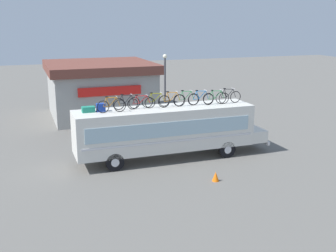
{
  "coord_description": "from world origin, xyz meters",
  "views": [
    {
      "loc": [
        -8.08,
        -23.24,
        8.42
      ],
      "look_at": [
        0.21,
        0.0,
        2.07
      ],
      "focal_mm": 44.73,
      "sensor_mm": 36.0,
      "label": 1
    }
  ],
  "objects_px": {
    "luggage_bag_1": "(88,109)",
    "rooftop_bicycle_9": "(228,97)",
    "rooftop_bicycle_2": "(126,103)",
    "rooftop_bicycle_4": "(156,101)",
    "traffic_cone": "(216,176)",
    "rooftop_bicycle_3": "(141,103)",
    "rooftop_bicycle_8": "(216,98)",
    "rooftop_bicycle_5": "(172,100)",
    "rooftop_bicycle_6": "(186,99)",
    "street_lamp": "(165,86)",
    "luggage_bag_2": "(101,107)",
    "rooftop_bicycle_7": "(201,99)",
    "bus": "(168,129)",
    "rooftop_bicycle_1": "(111,106)"
  },
  "relations": [
    {
      "from": "luggage_bag_1",
      "to": "rooftop_bicycle_9",
      "type": "distance_m",
      "value": 8.77
    },
    {
      "from": "rooftop_bicycle_2",
      "to": "rooftop_bicycle_4",
      "type": "relative_size",
      "value": 0.94
    },
    {
      "from": "luggage_bag_1",
      "to": "traffic_cone",
      "type": "height_order",
      "value": "luggage_bag_1"
    },
    {
      "from": "rooftop_bicycle_3",
      "to": "rooftop_bicycle_8",
      "type": "distance_m",
      "value": 4.77
    },
    {
      "from": "rooftop_bicycle_5",
      "to": "rooftop_bicycle_6",
      "type": "relative_size",
      "value": 1.01
    },
    {
      "from": "rooftop_bicycle_4",
      "to": "street_lamp",
      "type": "distance_m",
      "value": 6.6
    },
    {
      "from": "luggage_bag_2",
      "to": "rooftop_bicycle_6",
      "type": "bearing_deg",
      "value": -0.97
    },
    {
      "from": "luggage_bag_1",
      "to": "rooftop_bicycle_7",
      "type": "distance_m",
      "value": 6.92
    },
    {
      "from": "bus",
      "to": "rooftop_bicycle_2",
      "type": "bearing_deg",
      "value": 171.64
    },
    {
      "from": "luggage_bag_1",
      "to": "rooftop_bicycle_6",
      "type": "relative_size",
      "value": 0.42
    },
    {
      "from": "bus",
      "to": "rooftop_bicycle_8",
      "type": "height_order",
      "value": "rooftop_bicycle_8"
    },
    {
      "from": "rooftop_bicycle_3",
      "to": "rooftop_bicycle_9",
      "type": "xyz_separation_m",
      "value": [
        5.65,
        -0.22,
        0.04
      ]
    },
    {
      "from": "rooftop_bicycle_3",
      "to": "rooftop_bicycle_7",
      "type": "relative_size",
      "value": 0.99
    },
    {
      "from": "luggage_bag_2",
      "to": "rooftop_bicycle_4",
      "type": "bearing_deg",
      "value": 2.36
    },
    {
      "from": "rooftop_bicycle_1",
      "to": "rooftop_bicycle_9",
      "type": "height_order",
      "value": "rooftop_bicycle_9"
    },
    {
      "from": "rooftop_bicycle_6",
      "to": "rooftop_bicycle_7",
      "type": "distance_m",
      "value": 0.94
    },
    {
      "from": "luggage_bag_1",
      "to": "traffic_cone",
      "type": "distance_m",
      "value": 8.15
    },
    {
      "from": "rooftop_bicycle_2",
      "to": "rooftop_bicycle_6",
      "type": "relative_size",
      "value": 0.95
    },
    {
      "from": "bus",
      "to": "rooftop_bicycle_5",
      "type": "xyz_separation_m",
      "value": [
        0.3,
        0.07,
        1.72
      ]
    },
    {
      "from": "rooftop_bicycle_1",
      "to": "bus",
      "type": "bearing_deg",
      "value": 3.42
    },
    {
      "from": "luggage_bag_1",
      "to": "rooftop_bicycle_6",
      "type": "xyz_separation_m",
      "value": [
        5.98,
        -0.17,
        0.24
      ]
    },
    {
      "from": "bus",
      "to": "rooftop_bicycle_5",
      "type": "relative_size",
      "value": 6.97
    },
    {
      "from": "bus",
      "to": "rooftop_bicycle_2",
      "type": "height_order",
      "value": "rooftop_bicycle_2"
    },
    {
      "from": "rooftop_bicycle_6",
      "to": "rooftop_bicycle_8",
      "type": "bearing_deg",
      "value": -7.86
    },
    {
      "from": "rooftop_bicycle_5",
      "to": "rooftop_bicycle_6",
      "type": "distance_m",
      "value": 0.98
    },
    {
      "from": "rooftop_bicycle_2",
      "to": "rooftop_bicycle_7",
      "type": "height_order",
      "value": "rooftop_bicycle_7"
    },
    {
      "from": "rooftop_bicycle_3",
      "to": "rooftop_bicycle_5",
      "type": "bearing_deg",
      "value": -3.86
    },
    {
      "from": "rooftop_bicycle_5",
      "to": "rooftop_bicycle_9",
      "type": "distance_m",
      "value": 3.77
    },
    {
      "from": "rooftop_bicycle_2",
      "to": "street_lamp",
      "type": "xyz_separation_m",
      "value": [
        4.52,
        6.06,
        -0.15
      ]
    },
    {
      "from": "luggage_bag_2",
      "to": "rooftop_bicycle_9",
      "type": "height_order",
      "value": "rooftop_bicycle_9"
    },
    {
      "from": "luggage_bag_2",
      "to": "rooftop_bicycle_9",
      "type": "relative_size",
      "value": 0.28
    },
    {
      "from": "rooftop_bicycle_2",
      "to": "rooftop_bicycle_7",
      "type": "bearing_deg",
      "value": -3.19
    },
    {
      "from": "luggage_bag_2",
      "to": "street_lamp",
      "type": "height_order",
      "value": "street_lamp"
    },
    {
      "from": "luggage_bag_2",
      "to": "rooftop_bicycle_6",
      "type": "height_order",
      "value": "rooftop_bicycle_6"
    },
    {
      "from": "rooftop_bicycle_6",
      "to": "street_lamp",
      "type": "distance_m",
      "value": 6.31
    },
    {
      "from": "rooftop_bicycle_7",
      "to": "rooftop_bicycle_8",
      "type": "distance_m",
      "value": 0.99
    },
    {
      "from": "rooftop_bicycle_4",
      "to": "rooftop_bicycle_8",
      "type": "height_order",
      "value": "rooftop_bicycle_8"
    },
    {
      "from": "luggage_bag_2",
      "to": "rooftop_bicycle_3",
      "type": "xyz_separation_m",
      "value": [
        2.41,
        -0.05,
        0.12
      ]
    },
    {
      "from": "rooftop_bicycle_3",
      "to": "rooftop_bicycle_6",
      "type": "xyz_separation_m",
      "value": [
        2.86,
        -0.04,
        0.04
      ]
    },
    {
      "from": "luggage_bag_1",
      "to": "street_lamp",
      "type": "distance_m",
      "value": 9.11
    },
    {
      "from": "bus",
      "to": "luggage_bag_1",
      "type": "height_order",
      "value": "luggage_bag_1"
    },
    {
      "from": "luggage_bag_2",
      "to": "rooftop_bicycle_9",
      "type": "xyz_separation_m",
      "value": [
        8.06,
        -0.27,
        0.17
      ]
    },
    {
      "from": "bus",
      "to": "traffic_cone",
      "type": "xyz_separation_m",
      "value": [
        1.16,
        -4.4,
        -1.64
      ]
    },
    {
      "from": "luggage_bag_1",
      "to": "rooftop_bicycle_2",
      "type": "bearing_deg",
      "value": 0.87
    },
    {
      "from": "luggage_bag_1",
      "to": "street_lamp",
      "type": "xyz_separation_m",
      "value": [
        6.77,
        6.09,
        0.07
      ]
    },
    {
      "from": "luggage_bag_1",
      "to": "rooftop_bicycle_7",
      "type": "height_order",
      "value": "rooftop_bicycle_7"
    },
    {
      "from": "street_lamp",
      "to": "rooftop_bicycle_6",
      "type": "bearing_deg",
      "value": -97.23
    },
    {
      "from": "rooftop_bicycle_9",
      "to": "street_lamp",
      "type": "bearing_deg",
      "value": 107.19
    },
    {
      "from": "rooftop_bicycle_2",
      "to": "traffic_cone",
      "type": "xyz_separation_m",
      "value": [
        3.6,
        -4.76,
        -3.35
      ]
    },
    {
      "from": "rooftop_bicycle_5",
      "to": "rooftop_bicycle_6",
      "type": "xyz_separation_m",
      "value": [
        0.98,
        0.08,
        -0.0
      ]
    }
  ]
}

